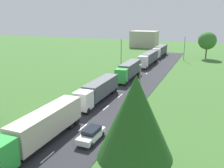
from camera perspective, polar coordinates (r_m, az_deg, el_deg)
road at (r=37.31m, az=-3.68°, el=-7.38°), size 10.00×140.00×0.06m
lane_marking_centre at (r=36.33m, az=-4.48°, el=-7.99°), size 0.16×124.54×0.01m
truck_lead at (r=30.01m, az=-15.72°, el=-9.31°), size 2.54×14.18×3.75m
truck_second at (r=43.14m, az=-3.18°, el=-1.32°), size 2.59×13.50×3.42m
truck_third at (r=58.15m, az=3.87°, el=3.24°), size 2.73×12.74×3.77m
truck_fourth at (r=75.32m, az=8.33°, el=5.90°), size 2.57×14.71×3.66m
truck_fifth at (r=91.91m, az=10.90°, el=7.50°), size 2.68×13.79×3.68m
car_second at (r=30.26m, az=-4.75°, el=-11.38°), size 1.90×4.45×1.52m
lamppost_second at (r=35.85m, az=6.37°, el=-0.91°), size 0.36×0.36×7.95m
lamppost_third at (r=64.53m, az=2.10°, el=6.91°), size 0.36×0.36×8.84m
lamppost_fourth at (r=85.79m, az=16.21°, el=8.14°), size 0.36×0.36×7.97m
tree_birch at (r=19.89m, az=5.35°, el=-7.63°), size 6.22×6.22×10.15m
tree_pine at (r=91.84m, az=20.91°, el=9.21°), size 6.03×6.03×9.11m
distant_building at (r=118.67m, az=7.35°, el=10.12°), size 11.76×8.67×7.37m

